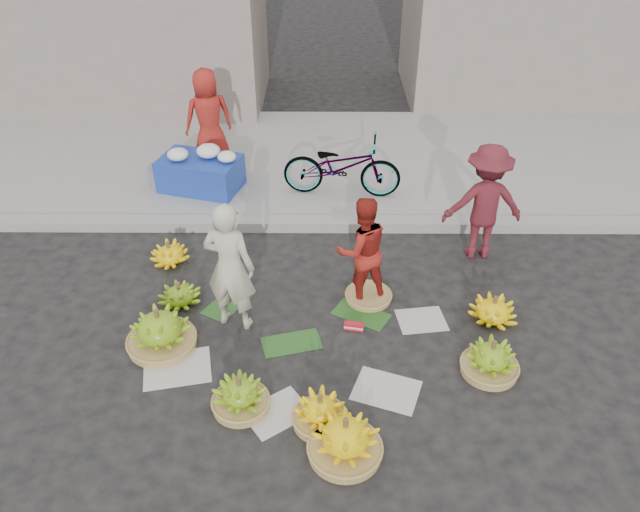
{
  "coord_description": "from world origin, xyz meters",
  "views": [
    {
      "loc": [
        0.25,
        -5.35,
        4.77
      ],
      "look_at": [
        0.21,
        0.5,
        0.7
      ],
      "focal_mm": 35.0,
      "sensor_mm": 36.0,
      "label": 1
    }
  ],
  "objects_px": {
    "flower_table": "(201,171)",
    "banana_bunch_4": "(491,359)",
    "banana_bunch_0": "(160,330)",
    "bicycle": "(342,166)",
    "vendor_cream": "(230,267)"
  },
  "relations": [
    {
      "from": "vendor_cream",
      "to": "bicycle",
      "type": "relative_size",
      "value": 0.9
    },
    {
      "from": "banana_bunch_0",
      "to": "banana_bunch_4",
      "type": "distance_m",
      "value": 3.56
    },
    {
      "from": "banana_bunch_0",
      "to": "bicycle",
      "type": "relative_size",
      "value": 0.43
    },
    {
      "from": "flower_table",
      "to": "bicycle",
      "type": "height_order",
      "value": "bicycle"
    },
    {
      "from": "flower_table",
      "to": "banana_bunch_4",
      "type": "bearing_deg",
      "value": -30.36
    },
    {
      "from": "banana_bunch_0",
      "to": "banana_bunch_4",
      "type": "bearing_deg",
      "value": -6.17
    },
    {
      "from": "vendor_cream",
      "to": "flower_table",
      "type": "xyz_separation_m",
      "value": [
        -0.86,
        3.04,
        -0.39
      ]
    },
    {
      "from": "banana_bunch_0",
      "to": "flower_table",
      "type": "height_order",
      "value": "flower_table"
    },
    {
      "from": "banana_bunch_4",
      "to": "vendor_cream",
      "type": "bearing_deg",
      "value": 164.45
    },
    {
      "from": "vendor_cream",
      "to": "banana_bunch_4",
      "type": "bearing_deg",
      "value": -180.0
    },
    {
      "from": "banana_bunch_4",
      "to": "vendor_cream",
      "type": "distance_m",
      "value": 2.95
    },
    {
      "from": "banana_bunch_0",
      "to": "vendor_cream",
      "type": "height_order",
      "value": "vendor_cream"
    },
    {
      "from": "banana_bunch_0",
      "to": "flower_table",
      "type": "bearing_deg",
      "value": 91.54
    },
    {
      "from": "banana_bunch_4",
      "to": "flower_table",
      "type": "xyz_separation_m",
      "value": [
        -3.63,
        3.81,
        0.23
      ]
    },
    {
      "from": "banana_bunch_0",
      "to": "bicycle",
      "type": "bearing_deg",
      "value": 57.69
    }
  ]
}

